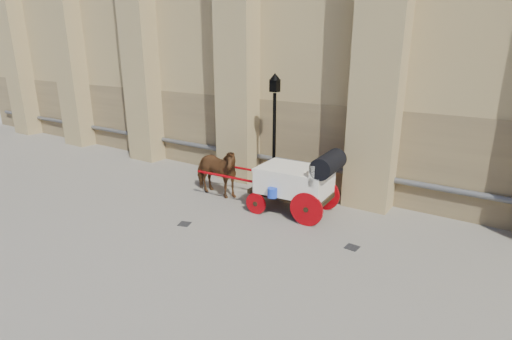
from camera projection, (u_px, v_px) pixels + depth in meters
The scene contains 6 objects.
ground at pixel (195, 216), 11.86m from camera, with size 90.00×90.00×0.00m, color slate.
horse at pixel (215, 171), 13.20m from camera, with size 0.92×2.01×1.70m, color brown.
carriage at pixel (299, 180), 11.72m from camera, with size 4.60×1.69×1.99m.
street_lamp at pixel (274, 131), 13.16m from camera, with size 0.38×0.38×4.01m.
drain_grate_near at pixel (184, 224), 11.30m from camera, with size 0.32×0.32×0.01m, color black.
drain_grate_far at pixel (352, 247), 9.99m from camera, with size 0.32×0.32×0.01m, color black.
Camera 1 is at (7.54, -8.09, 4.85)m, focal length 28.00 mm.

